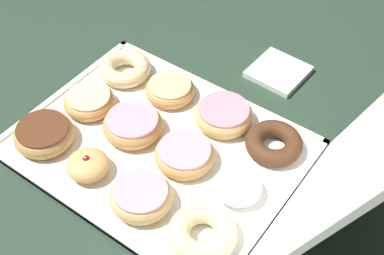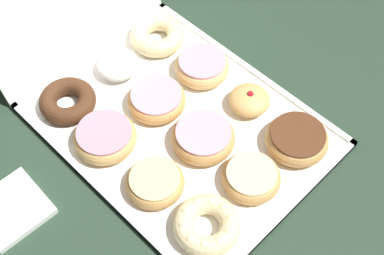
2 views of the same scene
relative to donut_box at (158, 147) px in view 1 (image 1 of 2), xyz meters
The scene contains 16 objects.
ground_plane 0.01m from the donut_box, ahead, with size 3.00×3.00×0.00m, color #233828.
donut_box is the anchor object (origin of this frame).
box_lid_open 0.44m from the donut_box, 90.00° to the left, with size 0.42×0.51×0.01m, color white.
cruller_donut_0 0.23m from the donut_box, 122.77° to the right, with size 0.12×0.12×0.04m.
glazed_ring_donut_1 0.19m from the donut_box, 89.48° to the right, with size 0.11×0.11×0.04m.
chocolate_frosted_donut_2 0.23m from the donut_box, 57.39° to the right, with size 0.12×0.12×0.04m.
glazed_ring_donut_3 0.15m from the donut_box, 152.14° to the right, with size 0.11×0.11×0.03m.
pink_frosted_donut_4 0.07m from the donut_box, 93.51° to the right, with size 0.12×0.12×0.04m.
jelly_filled_donut_5 0.15m from the donut_box, 27.09° to the right, with size 0.08×0.08×0.05m.
pink_frosted_donut_6 0.15m from the donut_box, 152.17° to the left, with size 0.12×0.12×0.04m.
pink_frosted_donut_7 0.07m from the donut_box, 90.65° to the left, with size 0.12×0.12×0.04m.
pink_frosted_donut_8 0.14m from the donut_box, 26.43° to the left, with size 0.12×0.12×0.04m.
chocolate_cake_ring_donut_9 0.23m from the donut_box, 123.73° to the left, with size 0.11×0.11×0.04m.
powdered_filled_donut_10 0.19m from the donut_box, 88.39° to the left, with size 0.09×0.09×0.04m.
cruller_donut_11 0.23m from the donut_box, 57.96° to the left, with size 0.12×0.12×0.04m.
napkin_stack 0.35m from the donut_box, 166.36° to the left, with size 0.12×0.12×0.01m, color white.
Camera 1 is at (0.52, 0.46, 0.82)m, focal length 49.70 mm.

